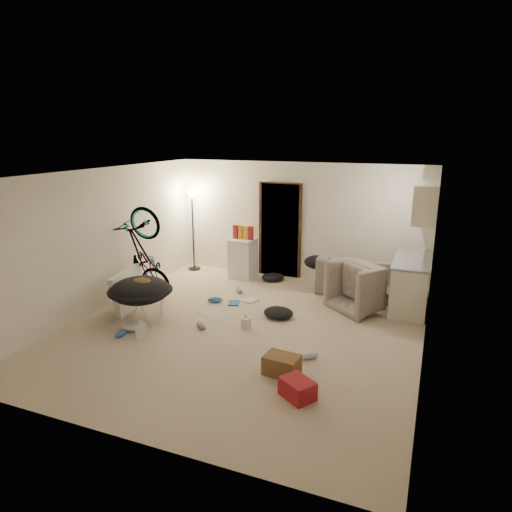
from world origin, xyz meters
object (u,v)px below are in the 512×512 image
at_px(kitchen_counter, 411,284).
at_px(sofa, 364,280).
at_px(floor_lamp, 192,214).
at_px(armchair, 368,291).
at_px(drink_case_a, 282,365).
at_px(bicycle, 145,274).
at_px(juicer, 246,322).
at_px(mini_fridge, 243,258).
at_px(tv_box, 128,290).
at_px(drink_case_b, 297,389).
at_px(saucer_chair, 141,296).

distance_m(kitchen_counter, sofa, 1.01).
bearing_deg(floor_lamp, armchair, -12.78).
height_order(sofa, drink_case_a, sofa).
bearing_deg(armchair, floor_lamp, 26.41).
bearing_deg(sofa, bicycle, 22.45).
bearing_deg(juicer, mini_fridge, 114.48).
xyz_separation_m(floor_lamp, tv_box, (0.10, -2.57, -0.96)).
height_order(sofa, tv_box, tv_box).
bearing_deg(tv_box, sofa, 19.97).
bearing_deg(kitchen_counter, drink_case_b, -106.04).
relative_size(sofa, drink_case_a, 4.07).
height_order(sofa, mini_fridge, mini_fridge).
bearing_deg(drink_case_b, bicycle, -176.66).
xyz_separation_m(floor_lamp, bicycle, (0.10, -2.05, -0.82)).
bearing_deg(saucer_chair, drink_case_a, -15.71).
relative_size(sofa, mini_fridge, 2.15).
bearing_deg(sofa, mini_fridge, -5.38).
xyz_separation_m(mini_fridge, juicer, (1.13, -2.49, -0.33)).
height_order(kitchen_counter, drink_case_a, kitchen_counter).
bearing_deg(floor_lamp, bicycle, -87.21).
relative_size(sofa, juicer, 7.53).
relative_size(saucer_chair, tv_box, 1.02).
relative_size(drink_case_b, juicer, 1.65).
height_order(drink_case_b, juicer, juicer).
bearing_deg(kitchen_counter, tv_box, -157.95).
distance_m(armchair, tv_box, 4.34).
distance_m(armchair, mini_fridge, 2.96).
relative_size(armchair, drink_case_a, 2.18).
height_order(armchair, saucer_chair, saucer_chair).
bearing_deg(drink_case_a, juicer, 136.58).
distance_m(bicycle, drink_case_b, 4.31).
distance_m(sofa, juicer, 2.84).
bearing_deg(drink_case_a, armchair, 82.41).
relative_size(bicycle, juicer, 7.57).
xyz_separation_m(armchair, drink_case_b, (-0.32, -3.30, -0.20)).
xyz_separation_m(floor_lamp, saucer_chair, (0.68, -3.00, -0.86)).
xyz_separation_m(drink_case_a, drink_case_b, (0.36, -0.46, -0.01)).
distance_m(mini_fridge, drink_case_b, 4.85).
bearing_deg(saucer_chair, tv_box, 143.29).
distance_m(tv_box, drink_case_b, 4.07).
xyz_separation_m(tv_box, drink_case_b, (3.70, -1.67, -0.23)).
height_order(bicycle, tv_box, bicycle).
xyz_separation_m(mini_fridge, drink_case_b, (2.51, -4.14, -0.31)).
distance_m(saucer_chair, drink_case_b, 3.37).
distance_m(sofa, tv_box, 4.51).
xyz_separation_m(kitchen_counter, mini_fridge, (-3.54, 0.55, -0.01)).
relative_size(bicycle, drink_case_b, 4.60).
bearing_deg(kitchen_counter, armchair, -158.08).
distance_m(mini_fridge, tv_box, 2.74).
distance_m(floor_lamp, saucer_chair, 3.20).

